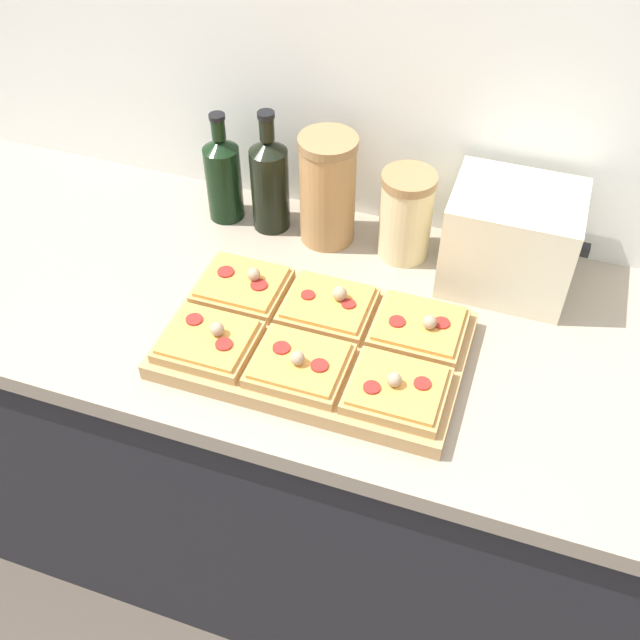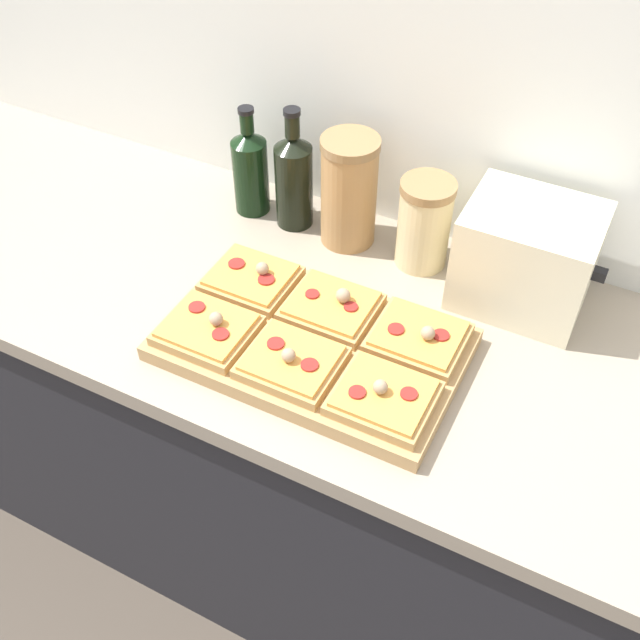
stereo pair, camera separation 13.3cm
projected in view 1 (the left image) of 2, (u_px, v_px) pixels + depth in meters
wall_back at (380, 49)px, 1.41m from camera, size 6.00×0.06×2.50m
kitchen_counter at (319, 448)px, 1.73m from camera, size 2.63×0.67×0.89m
cutting_board at (315, 345)px, 1.34m from camera, size 0.53×0.32×0.03m
pizza_slice_back_left at (243, 285)px, 1.41m from camera, size 0.16×0.14×0.05m
pizza_slice_back_center at (328, 305)px, 1.37m from camera, size 0.16×0.14×0.06m
pizza_slice_back_right at (419, 327)px, 1.33m from camera, size 0.16×0.14×0.05m
pizza_slice_front_left at (208, 340)px, 1.31m from camera, size 0.16×0.14×0.05m
pizza_slice_front_center at (300, 364)px, 1.27m from camera, size 0.16×0.14×0.05m
pizza_slice_front_right at (397, 389)px, 1.23m from camera, size 0.16×0.14×0.05m
olive_oil_bottle at (223, 176)px, 1.57m from camera, size 0.08×0.08×0.24m
wine_bottle at (270, 182)px, 1.54m from camera, size 0.08×0.08×0.27m
grain_jar_tall at (328, 190)px, 1.50m from camera, size 0.12×0.12×0.24m
grain_jar_short at (406, 215)px, 1.48m from camera, size 0.11×0.11×0.19m
toaster_oven at (511, 239)px, 1.41m from camera, size 0.26×0.19×0.20m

